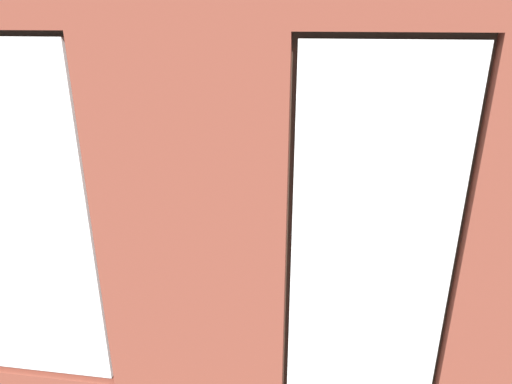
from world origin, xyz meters
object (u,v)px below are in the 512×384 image
object	(u,v)px
papasan_chair	(211,168)
couch_left	(454,252)
potted_plant_corner_near_left	(427,140)
potted_plant_foreground_right	(147,145)
remote_gray	(298,209)
candle_jar	(265,209)
potted_plant_by_left_couch	(399,204)
table_plant_small	(252,201)
cup_ceramic	(230,210)
remote_black	(273,215)
couch_by_window	(207,349)
media_console	(44,240)
coffee_table	(265,215)
tv_flatscreen	(35,191)
potted_plant_between_couches	(384,302)
potted_plant_near_tv	(31,254)

from	to	relation	value
papasan_chair	couch_left	bearing A→B (deg)	146.76
potted_plant_corner_near_left	potted_plant_foreground_right	distance (m)	4.67
remote_gray	papasan_chair	distance (m)	2.08
candle_jar	potted_plant_by_left_couch	size ratio (longest dim) A/B	0.19
table_plant_small	remote_gray	xyz separation A→B (m)	(-0.60, -0.04, -0.10)
table_plant_small	cup_ceramic	bearing A→B (deg)	36.63
table_plant_small	potted_plant_corner_near_left	size ratio (longest dim) A/B	0.13
papasan_chair	potted_plant_corner_near_left	world-z (taller)	potted_plant_corner_near_left
remote_black	potted_plant_foreground_right	xyz separation A→B (m)	(2.42, -2.01, 0.27)
couch_by_window	potted_plant_by_left_couch	world-z (taller)	couch_by_window
couch_left	candle_jar	distance (m)	2.29
potted_plant_corner_near_left	potted_plant_foreground_right	size ratio (longest dim) A/B	1.19
cup_ceramic	remote_gray	world-z (taller)	cup_ceramic
couch_by_window	media_console	distance (m)	3.00
papasan_chair	table_plant_small	bearing A→B (deg)	121.52
couch_left	candle_jar	world-z (taller)	couch_left
remote_gray	potted_plant_corner_near_left	distance (m)	2.72
coffee_table	remote_gray	world-z (taller)	remote_gray
couch_left	potted_plant_by_left_couch	size ratio (longest dim) A/B	3.99
remote_gray	tv_flatscreen	world-z (taller)	tv_flatscreen
papasan_chair	media_console	bearing A→B (deg)	57.54
couch_left	tv_flatscreen	bearing A→B (deg)	-85.79
potted_plant_corner_near_left	potted_plant_between_couches	xyz separation A→B (m)	(1.17, 4.47, -0.07)
coffee_table	potted_plant_corner_near_left	size ratio (longest dim) A/B	1.01
papasan_chair	potted_plant_near_tv	distance (m)	3.55
candle_jar	papasan_chair	bearing A→B (deg)	-55.04
potted_plant_between_couches	remote_black	bearing A→B (deg)	-66.03
papasan_chair	potted_plant_between_couches	bearing A→B (deg)	119.19
cup_ceramic	table_plant_small	distance (m)	0.33
table_plant_small	tv_flatscreen	distance (m)	2.63
media_console	potted_plant_between_couches	distance (m)	4.19
media_console	tv_flatscreen	world-z (taller)	tv_flatscreen
remote_gray	potted_plant_corner_near_left	bearing A→B (deg)	48.25
cup_ceramic	potted_plant_by_left_couch	xyz separation A→B (m)	(-2.26, -0.89, -0.16)
potted_plant_between_couches	tv_flatscreen	bearing A→B (deg)	-23.56
media_console	potted_plant_foreground_right	distance (m)	2.80
coffee_table	potted_plant_near_tv	xyz separation A→B (m)	(2.07, 1.84, 0.29)
coffee_table	remote_black	xyz separation A→B (m)	(-0.11, 0.11, 0.06)
tv_flatscreen	couch_left	bearing A→B (deg)	-177.16
media_console	tv_flatscreen	xyz separation A→B (m)	(0.00, -0.00, 0.64)
cup_ceramic	remote_black	world-z (taller)	cup_ceramic
papasan_chair	potted_plant_by_left_couch	size ratio (longest dim) A/B	2.35
remote_gray	tv_flatscreen	distance (m)	3.22
papasan_chair	potted_plant_near_tv	xyz separation A→B (m)	(0.98, 3.40, 0.21)
candle_jar	remote_gray	xyz separation A→B (m)	(-0.42, -0.13, -0.04)
papasan_chair	potted_plant_near_tv	size ratio (longest dim) A/B	1.08
remote_black	potted_plant_foreground_right	distance (m)	3.16
papasan_chair	remote_gray	bearing A→B (deg)	136.38
potted_plant_corner_near_left	potted_plant_between_couches	world-z (taller)	potted_plant_corner_near_left
couch_by_window	papasan_chair	bearing A→B (deg)	-77.16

